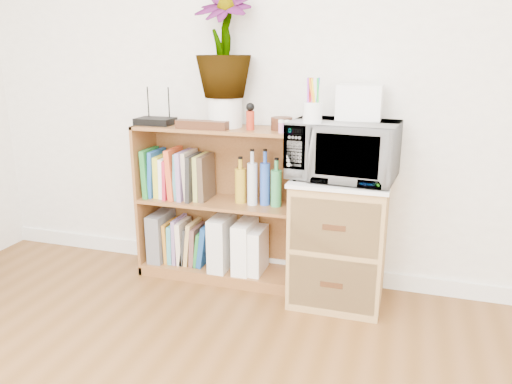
% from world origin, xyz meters
% --- Properties ---
extents(skirting_board, '(4.00, 0.02, 0.10)m').
position_xyz_m(skirting_board, '(0.00, 2.24, 0.05)').
color(skirting_board, white).
rests_on(skirting_board, ground).
extents(bookshelf, '(1.00, 0.30, 0.95)m').
position_xyz_m(bookshelf, '(-0.35, 2.10, 0.47)').
color(bookshelf, brown).
rests_on(bookshelf, ground).
extents(wicker_unit, '(0.50, 0.45, 0.70)m').
position_xyz_m(wicker_unit, '(0.40, 2.02, 0.35)').
color(wicker_unit, '#9E7542').
rests_on(wicker_unit, ground).
extents(microwave, '(0.58, 0.42, 0.31)m').
position_xyz_m(microwave, '(0.40, 2.02, 0.87)').
color(microwave, silver).
rests_on(microwave, wicker_unit).
extents(pen_cup, '(0.10, 0.10, 0.11)m').
position_xyz_m(pen_cup, '(0.25, 1.90, 1.08)').
color(pen_cup, white).
rests_on(pen_cup, microwave).
extents(small_appliance, '(0.23, 0.19, 0.18)m').
position_xyz_m(small_appliance, '(0.46, 2.11, 1.12)').
color(small_appliance, white).
rests_on(small_appliance, microwave).
extents(router, '(0.22, 0.15, 0.04)m').
position_xyz_m(router, '(-0.74, 2.08, 0.97)').
color(router, black).
rests_on(router, bookshelf).
extents(white_bowl, '(0.13, 0.13, 0.03)m').
position_xyz_m(white_bowl, '(-0.51, 2.07, 0.97)').
color(white_bowl, white).
rests_on(white_bowl, bookshelf).
extents(plant_pot, '(0.20, 0.20, 0.17)m').
position_xyz_m(plant_pot, '(-0.31, 2.12, 1.04)').
color(plant_pot, white).
rests_on(plant_pot, bookshelf).
extents(potted_plant, '(0.33, 0.33, 0.59)m').
position_xyz_m(potted_plant, '(-0.31, 2.12, 1.41)').
color(potted_plant, '#376B2B').
rests_on(potted_plant, plant_pot).
extents(trinket_box, '(0.30, 0.08, 0.05)m').
position_xyz_m(trinket_box, '(-0.40, 2.00, 0.97)').
color(trinket_box, '#381E0F').
rests_on(trinket_box, bookshelf).
extents(kokeshi_doll, '(0.05, 0.05, 0.11)m').
position_xyz_m(kokeshi_doll, '(-0.13, 2.06, 1.00)').
color(kokeshi_doll, '#A22714').
rests_on(kokeshi_doll, bookshelf).
extents(wooden_bowl, '(0.12, 0.12, 0.07)m').
position_xyz_m(wooden_bowl, '(0.04, 2.11, 0.99)').
color(wooden_bowl, '#33190D').
rests_on(wooden_bowl, bookshelf).
extents(paint_jars, '(0.10, 0.04, 0.05)m').
position_xyz_m(paint_jars, '(0.09, 2.01, 0.98)').
color(paint_jars, pink).
rests_on(paint_jars, bookshelf).
extents(file_box, '(0.09, 0.25, 0.31)m').
position_xyz_m(file_box, '(-0.76, 2.10, 0.23)').
color(file_box, slate).
rests_on(file_box, bookshelf).
extents(magazine_holder_left, '(0.11, 0.27, 0.34)m').
position_xyz_m(magazine_holder_left, '(-0.33, 2.09, 0.24)').
color(magazine_holder_left, silver).
rests_on(magazine_holder_left, bookshelf).
extents(magazine_holder_mid, '(0.10, 0.25, 0.31)m').
position_xyz_m(magazine_holder_mid, '(-0.18, 2.09, 0.23)').
color(magazine_holder_mid, white).
rests_on(magazine_holder_mid, bookshelf).
extents(magazine_holder_right, '(0.09, 0.22, 0.28)m').
position_xyz_m(magazine_holder_right, '(-0.10, 2.09, 0.21)').
color(magazine_holder_right, white).
rests_on(magazine_holder_right, bookshelf).
extents(cookbooks, '(0.40, 0.20, 0.31)m').
position_xyz_m(cookbooks, '(-0.61, 2.10, 0.64)').
color(cookbooks, '#207930').
rests_on(cookbooks, bookshelf).
extents(liquor_bottles, '(0.29, 0.07, 0.32)m').
position_xyz_m(liquor_bottles, '(-0.10, 2.10, 0.65)').
color(liquor_bottles, '#B58F22').
rests_on(liquor_bottles, bookshelf).
extents(lower_books, '(0.30, 0.19, 0.29)m').
position_xyz_m(lower_books, '(-0.56, 2.10, 0.20)').
color(lower_books, '#BC7A21').
rests_on(lower_books, bookshelf).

